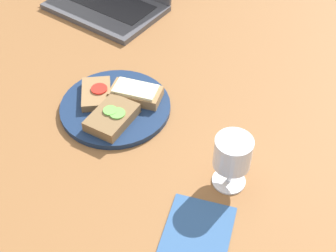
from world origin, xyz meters
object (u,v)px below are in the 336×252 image
object	(u,v)px
plate	(115,107)
wine_glass	(232,155)
sandwich_with_cucumber	(112,117)
napkin	(196,237)
sandwich_with_cheese	(136,93)
sandwich_with_tomato	(96,93)

from	to	relation	value
plate	wine_glass	world-z (taller)	wine_glass
sandwich_with_cucumber	wine_glass	xyz separation A→B (cm)	(28.17, 1.36, 5.19)
plate	napkin	world-z (taller)	plate
sandwich_with_cheese	napkin	xyz separation A→B (cm)	(30.36, -21.64, -2.47)
sandwich_with_cheese	napkin	distance (cm)	37.37
sandwich_with_cucumber	napkin	bearing A→B (deg)	-23.07
sandwich_with_tomato	sandwich_with_cheese	xyz separation A→B (cm)	(7.46, 4.95, 0.42)
plate	sandwich_with_cheese	size ratio (longest dim) A/B	1.94
sandwich_with_tomato	plate	bearing A→B (deg)	3.30
plate	sandwich_with_tomato	bearing A→B (deg)	-176.70
sandwich_with_cheese	wine_glass	distance (cm)	30.17
wine_glass	napkin	world-z (taller)	wine_glass
sandwich_with_cucumber	napkin	size ratio (longest dim) A/B	0.74
sandwich_with_cucumber	wine_glass	bearing A→B (deg)	2.77
sandwich_with_cheese	napkin	bearing A→B (deg)	-35.47
wine_glass	plate	bearing A→B (deg)	174.59
napkin	sandwich_with_cheese	bearing A→B (deg)	144.53
sandwich_with_tomato	wine_glass	size ratio (longest dim) A/B	1.00
sandwich_with_tomato	wine_glass	bearing A→B (deg)	-4.17
sandwich_with_cheese	wine_glass	world-z (taller)	wine_glass
plate	wine_glass	bearing A→B (deg)	-5.41
plate	sandwich_with_cucumber	world-z (taller)	sandwich_with_cucumber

